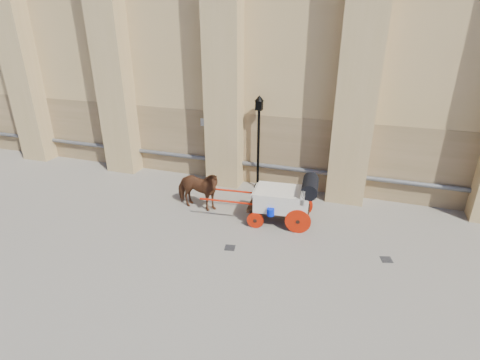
% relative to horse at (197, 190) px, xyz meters
% --- Properties ---
extents(ground, '(90.00, 90.00, 0.00)m').
position_rel_horse_xyz_m(ground, '(1.13, -1.05, -0.79)').
color(ground, '#6C6358').
rests_on(ground, ground).
extents(horse, '(1.94, 1.01, 1.58)m').
position_rel_horse_xyz_m(horse, '(0.00, 0.00, 0.00)').
color(horse, '#59341C').
rests_on(horse, ground).
extents(carriage, '(4.06, 1.53, 1.74)m').
position_rel_horse_xyz_m(carriage, '(3.28, 0.04, 0.15)').
color(carriage, black).
rests_on(carriage, ground).
extents(street_lamp, '(0.36, 0.36, 3.86)m').
position_rel_horse_xyz_m(street_lamp, '(1.58, 2.56, 1.27)').
color(street_lamp, black).
rests_on(street_lamp, ground).
extents(drain_grate_near, '(0.37, 0.37, 0.01)m').
position_rel_horse_xyz_m(drain_grate_near, '(2.00, -2.05, -0.79)').
color(drain_grate_near, black).
rests_on(drain_grate_near, ground).
extents(drain_grate_far, '(0.40, 0.40, 0.01)m').
position_rel_horse_xyz_m(drain_grate_far, '(6.62, -1.16, -0.79)').
color(drain_grate_far, black).
rests_on(drain_grate_far, ground).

